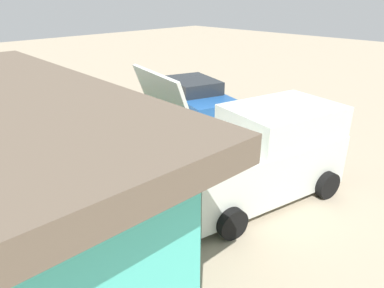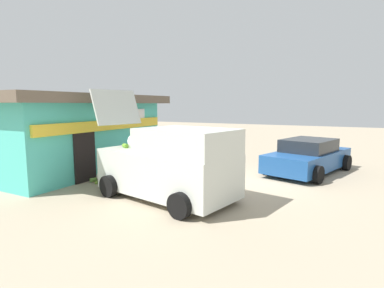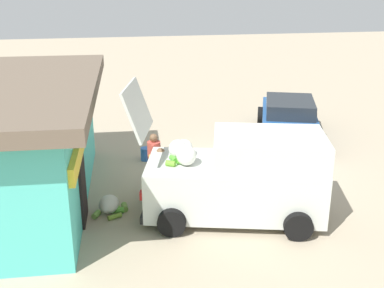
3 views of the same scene
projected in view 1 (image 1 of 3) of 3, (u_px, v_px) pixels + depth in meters
The scene contains 7 objects.
ground_plane at pixel (200, 144), 10.67m from camera, with size 60.00×60.00×0.00m, color tan.
delivery_van at pixel (259, 153), 7.71m from camera, with size 2.89×4.66×3.10m.
parked_sedan at pixel (193, 97), 13.32m from camera, with size 4.66×3.13×1.31m.
vendor_standing at pixel (147, 159), 7.70m from camera, with size 0.56×0.39×1.55m.
customer_bending at pixel (172, 175), 7.12m from camera, with size 0.70×0.66×1.41m.
unloaded_banana_pile at pixel (134, 229), 6.55m from camera, with size 0.82×0.87×0.40m.
paint_bucket at pixel (97, 158), 9.32m from camera, with size 0.30×0.30×0.39m, color blue.
Camera 1 is at (-6.77, 7.04, 4.29)m, focal length 32.29 mm.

